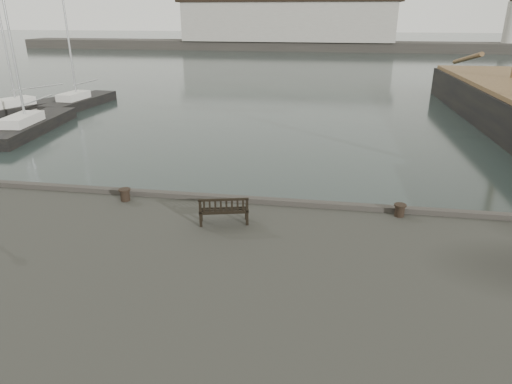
% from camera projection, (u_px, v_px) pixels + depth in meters
% --- Properties ---
extents(ground, '(400.00, 400.00, 0.00)m').
position_uv_depth(ground, '(238.00, 238.00, 17.08)').
color(ground, black).
rests_on(ground, ground).
extents(breakwater, '(140.00, 9.50, 12.20)m').
position_uv_depth(breakwater, '(303.00, 30.00, 100.60)').
color(breakwater, '#383530').
rests_on(breakwater, ground).
extents(bench, '(1.65, 0.91, 0.90)m').
position_uv_depth(bench, '(224.00, 215.00, 14.55)').
color(bench, black).
rests_on(bench, quay).
extents(bollard_left, '(0.55, 0.55, 0.44)m').
position_uv_depth(bollard_left, '(125.00, 195.00, 16.35)').
color(bollard_left, black).
rests_on(bollard_left, quay).
extents(bollard_right, '(0.53, 0.53, 0.42)m').
position_uv_depth(bollard_right, '(400.00, 210.00, 15.10)').
color(bollard_right, black).
rests_on(bollard_right, quay).
extents(yacht_b, '(6.41, 10.54, 13.84)m').
position_uv_depth(yacht_b, '(24.00, 111.00, 37.97)').
color(yacht_b, black).
rests_on(yacht_b, ground).
extents(yacht_c, '(3.53, 10.07, 13.23)m').
position_uv_depth(yacht_c, '(31.00, 129.00, 32.18)').
color(yacht_c, black).
rests_on(yacht_c, ground).
extents(yacht_d, '(2.87, 8.68, 10.89)m').
position_uv_depth(yacht_d, '(81.00, 104.00, 40.84)').
color(yacht_d, black).
rests_on(yacht_d, ground).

